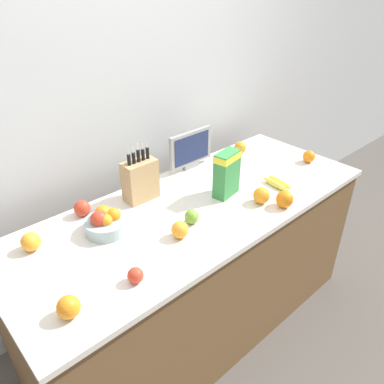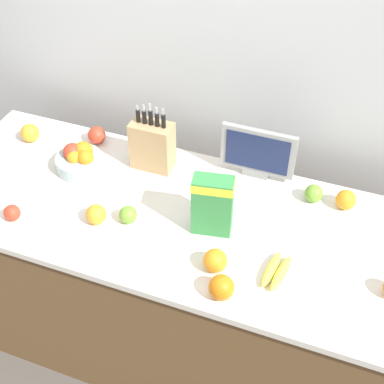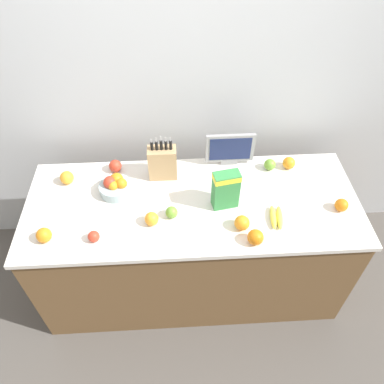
# 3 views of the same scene
# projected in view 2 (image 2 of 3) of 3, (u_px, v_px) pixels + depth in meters

# --- Properties ---
(ground_plane) EXTENTS (14.00, 14.00, 0.00)m
(ground_plane) POSITION_uv_depth(u_px,v_px,m) (174.00, 336.00, 2.74)
(ground_plane) COLOR #514C47
(wall_back) EXTENTS (9.00, 0.06, 2.60)m
(wall_back) POSITION_uv_depth(u_px,v_px,m) (221.00, 50.00, 2.29)
(wall_back) COLOR silver
(wall_back) RESTS_ON ground_plane
(counter) EXTENTS (2.03, 0.80, 0.89)m
(counter) POSITION_uv_depth(u_px,v_px,m) (172.00, 281.00, 2.44)
(counter) COLOR brown
(counter) RESTS_ON ground_plane
(knife_block) EXTENTS (0.18, 0.10, 0.32)m
(knife_block) POSITION_uv_depth(u_px,v_px,m) (152.00, 145.00, 2.28)
(knife_block) COLOR tan
(knife_block) RESTS_ON counter
(small_monitor) EXTENTS (0.32, 0.03, 0.24)m
(small_monitor) POSITION_uv_depth(u_px,v_px,m) (258.00, 152.00, 2.22)
(small_monitor) COLOR gray
(small_monitor) RESTS_ON counter
(cereal_box) EXTENTS (0.16, 0.11, 0.25)m
(cereal_box) POSITION_uv_depth(u_px,v_px,m) (213.00, 203.00, 1.97)
(cereal_box) COLOR #338442
(cereal_box) RESTS_ON counter
(fruit_bowl) EXTENTS (0.20, 0.20, 0.12)m
(fruit_bowl) POSITION_uv_depth(u_px,v_px,m) (79.00, 159.00, 2.31)
(fruit_bowl) COLOR #99B2B7
(fruit_bowl) RESTS_ON counter
(banana_bunch) EXTENTS (0.09, 0.19, 0.04)m
(banana_bunch) POSITION_uv_depth(u_px,v_px,m) (276.00, 271.00, 1.89)
(banana_bunch) COLOR yellow
(banana_bunch) RESTS_ON counter
(apple_near_bananas) EXTENTS (0.08, 0.08, 0.08)m
(apple_near_bananas) POSITION_uv_depth(u_px,v_px,m) (97.00, 135.00, 2.45)
(apple_near_bananas) COLOR red
(apple_near_bananas) RESTS_ON counter
(apple_rear) EXTENTS (0.07, 0.07, 0.07)m
(apple_rear) POSITION_uv_depth(u_px,v_px,m) (128.00, 215.00, 2.08)
(apple_rear) COLOR #6B9E33
(apple_rear) RESTS_ON counter
(apple_leftmost) EXTENTS (0.08, 0.08, 0.08)m
(apple_leftmost) POSITION_uv_depth(u_px,v_px,m) (314.00, 193.00, 2.16)
(apple_leftmost) COLOR #6B9E33
(apple_leftmost) RESTS_ON counter
(apple_middle) EXTENTS (0.07, 0.07, 0.07)m
(apple_middle) POSITION_uv_depth(u_px,v_px,m) (12.00, 213.00, 2.09)
(apple_middle) COLOR red
(apple_middle) RESTS_ON counter
(orange_mid_left) EXTENTS (0.09, 0.09, 0.09)m
(orange_mid_left) POSITION_uv_depth(u_px,v_px,m) (30.00, 133.00, 2.46)
(orange_mid_left) COLOR orange
(orange_mid_left) RESTS_ON counter
(orange_front_right) EXTENTS (0.09, 0.09, 0.09)m
(orange_front_right) POSITION_uv_depth(u_px,v_px,m) (215.00, 261.00, 1.89)
(orange_front_right) COLOR orange
(orange_front_right) RESTS_ON counter
(orange_near_bowl) EXTENTS (0.08, 0.08, 0.08)m
(orange_near_bowl) POSITION_uv_depth(u_px,v_px,m) (346.00, 200.00, 2.13)
(orange_near_bowl) COLOR orange
(orange_near_bowl) RESTS_ON counter
(orange_front_left) EXTENTS (0.08, 0.08, 0.08)m
(orange_front_left) POSITION_uv_depth(u_px,v_px,m) (96.00, 214.00, 2.07)
(orange_front_left) COLOR orange
(orange_front_left) RESTS_ON counter
(orange_back_center) EXTENTS (0.09, 0.09, 0.09)m
(orange_back_center) POSITION_uv_depth(u_px,v_px,m) (221.00, 287.00, 1.80)
(orange_back_center) COLOR orange
(orange_back_center) RESTS_ON counter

